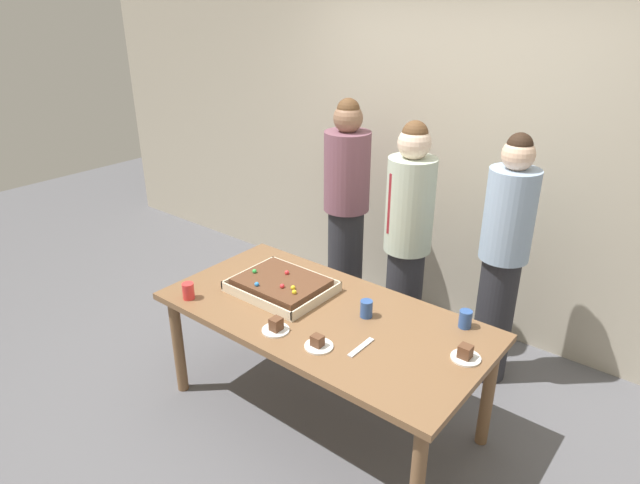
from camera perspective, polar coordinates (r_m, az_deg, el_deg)
The scene contains 14 objects.
ground_plane at distance 3.59m, azimuth 0.29°, elevation -17.30°, with size 12.00×12.00×0.00m, color #5B5B60.
interior_back_panel at distance 4.16m, azimuth 14.47°, elevation 11.21°, with size 8.00×0.12×3.00m, color #B2A893.
party_table at distance 3.20m, azimuth 0.31°, elevation -8.53°, with size 1.89×0.95×0.73m.
sheet_cake at distance 3.37m, azimuth -4.02°, elevation -4.49°, with size 0.58×0.46×0.10m.
plated_slice_near_left at distance 2.87m, azimuth -0.19°, elevation -10.50°, with size 0.15×0.15×0.07m.
plated_slice_near_right at distance 2.87m, azimuth 14.85°, elevation -11.21°, with size 0.15×0.15×0.08m.
plated_slice_far_left at distance 3.00m, azimuth -4.59°, elevation -8.77°, with size 0.15×0.15×0.08m.
drink_cup_nearest at distance 3.11m, azimuth 4.83°, elevation -6.91°, with size 0.07×0.07×0.10m, color #2D5199.
drink_cup_middle at distance 3.11m, azimuth 14.83°, elevation -7.73°, with size 0.07×0.07×0.10m, color #2D5199.
drink_cup_far_end at distance 3.37m, azimuth -13.49°, elevation -4.96°, with size 0.07×0.07×0.10m, color red.
cake_server_utensil at distance 2.88m, azimuth 4.28°, elevation -10.83°, with size 0.03×0.20×0.01m, color silver.
person_serving_front at distance 4.21m, azimuth 2.74°, elevation 3.52°, with size 0.35×0.35×1.73m.
person_green_shirt_behind at distance 3.76m, azimuth 9.07°, elevation 0.36°, with size 0.32×0.32×1.68m.
person_striped_tie_right at distance 3.62m, azimuth 18.42°, elevation -1.66°, with size 0.30×0.30×1.67m.
Camera 1 is at (1.68, -2.11, 2.38)m, focal length 30.87 mm.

